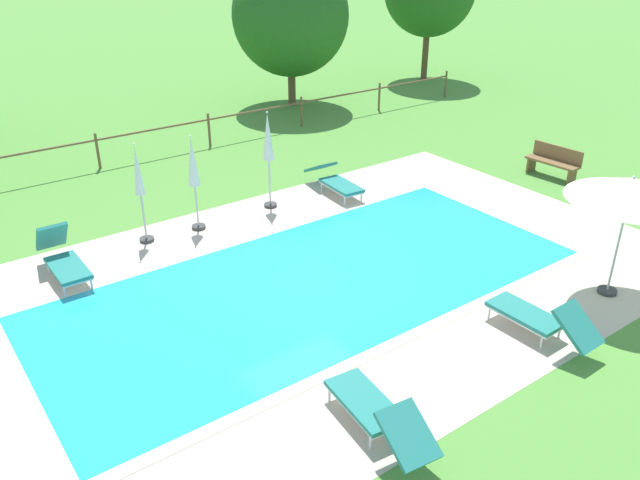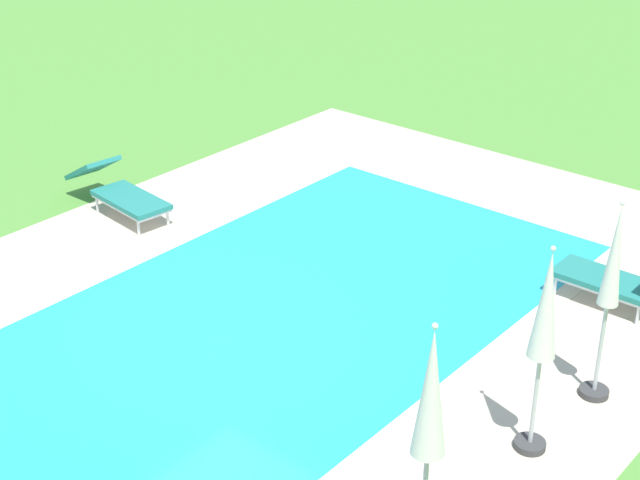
# 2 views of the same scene
# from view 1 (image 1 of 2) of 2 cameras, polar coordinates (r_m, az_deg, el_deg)

# --- Properties ---
(ground_plane) EXTENTS (160.00, 160.00, 0.00)m
(ground_plane) POSITION_cam_1_polar(r_m,az_deg,el_deg) (12.71, -0.53, -3.84)
(ground_plane) COLOR #518E38
(pool_deck_paving) EXTENTS (15.08, 9.02, 0.01)m
(pool_deck_paving) POSITION_cam_1_polar(r_m,az_deg,el_deg) (12.71, -0.53, -3.83)
(pool_deck_paving) COLOR beige
(pool_deck_paving) RESTS_ON ground
(swimming_pool_water) EXTENTS (10.75, 4.69, 0.01)m
(swimming_pool_water) POSITION_cam_1_polar(r_m,az_deg,el_deg) (12.71, -0.53, -3.82)
(swimming_pool_water) COLOR #23A8C1
(swimming_pool_water) RESTS_ON ground
(pool_coping_rim) EXTENTS (11.23, 5.17, 0.01)m
(pool_coping_rim) POSITION_cam_1_polar(r_m,az_deg,el_deg) (12.71, -0.53, -3.81)
(pool_coping_rim) COLOR beige
(pool_coping_rim) RESTS_ON ground
(sun_lounger_north_near_steps) EXTENTS (0.77, 2.12, 0.71)m
(sun_lounger_north_near_steps) POSITION_cam_1_polar(r_m,az_deg,el_deg) (16.82, 1.35, 5.36)
(sun_lounger_north_near_steps) COLOR #237A70
(sun_lounger_north_near_steps) RESTS_ON ground
(sun_lounger_north_mid) EXTENTS (0.63, 2.00, 0.85)m
(sun_lounger_north_mid) POSITION_cam_1_polar(r_m,az_deg,el_deg) (11.59, 19.03, -6.59)
(sun_lounger_north_mid) COLOR #237A70
(sun_lounger_north_mid) RESTS_ON ground
(sun_lounger_north_far) EXTENTS (0.61, 1.85, 0.99)m
(sun_lounger_north_far) POSITION_cam_1_polar(r_m,az_deg,el_deg) (13.75, -21.98, -1.58)
(sun_lounger_north_far) COLOR #237A70
(sun_lounger_north_far) RESTS_ON ground
(sun_lounger_north_end) EXTENTS (0.84, 2.11, 0.75)m
(sun_lounger_north_end) POSITION_cam_1_polar(r_m,az_deg,el_deg) (9.18, 5.05, -14.98)
(sun_lounger_north_end) COLOR #237A70
(sun_lounger_north_end) RESTS_ON ground
(patio_umbrella_open_foreground) EXTENTS (2.25, 2.25, 2.41)m
(patio_umbrella_open_foreground) POSITION_cam_1_polar(r_m,az_deg,el_deg) (12.69, 26.03, 4.08)
(patio_umbrella_open_foreground) COLOR #383838
(patio_umbrella_open_foreground) RESTS_ON ground
(patio_umbrella_closed_row_west) EXTENTS (0.32, 0.32, 2.44)m
(patio_umbrella_closed_row_west) POSITION_cam_1_polar(r_m,az_deg,el_deg) (15.57, -4.65, 8.59)
(patio_umbrella_closed_row_west) COLOR #383838
(patio_umbrella_closed_row_west) RESTS_ON ground
(patio_umbrella_closed_row_mid_west) EXTENTS (0.32, 0.32, 2.26)m
(patio_umbrella_closed_row_mid_west) POSITION_cam_1_polar(r_m,az_deg,el_deg) (14.64, -11.27, 6.29)
(patio_umbrella_closed_row_mid_west) COLOR #383838
(patio_umbrella_closed_row_mid_west) RESTS_ON ground
(patio_umbrella_closed_row_centre) EXTENTS (0.32, 0.32, 2.30)m
(patio_umbrella_closed_row_centre) POSITION_cam_1_polar(r_m,az_deg,el_deg) (14.29, -15.88, 5.11)
(patio_umbrella_closed_row_centre) COLOR #383838
(patio_umbrella_closed_row_centre) RESTS_ON ground
(wooden_bench_lawn_side) EXTENTS (0.53, 1.52, 0.87)m
(wooden_bench_lawn_side) POSITION_cam_1_polar(r_m,az_deg,el_deg) (19.06, 20.18, 6.66)
(wooden_bench_lawn_side) COLOR brown
(wooden_bench_lawn_side) RESTS_ON ground
(perimeter_fence) EXTENTS (25.12, 0.08, 1.05)m
(perimeter_fence) POSITION_cam_1_polar(r_m,az_deg,el_deg) (20.11, -14.50, 9.15)
(perimeter_fence) COLOR brown
(perimeter_fence) RESTS_ON ground
(tree_centre) EXTENTS (4.33, 4.33, 5.56)m
(tree_centre) POSITION_cam_1_polar(r_m,az_deg,el_deg) (24.97, -2.66, 19.41)
(tree_centre) COLOR brown
(tree_centre) RESTS_ON ground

